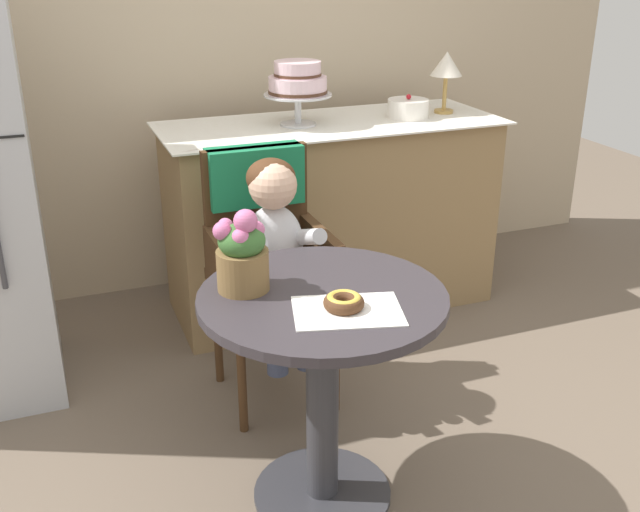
# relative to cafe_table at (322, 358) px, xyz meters

# --- Properties ---
(ground_plane) EXTENTS (8.00, 8.00, 0.00)m
(ground_plane) POSITION_rel_cafe_table_xyz_m (0.00, 0.00, -0.51)
(ground_plane) COLOR #6B5B4C
(back_wall) EXTENTS (4.80, 0.10, 2.70)m
(back_wall) POSITION_rel_cafe_table_xyz_m (0.00, 1.85, 0.84)
(back_wall) COLOR #C1AD8E
(back_wall) RESTS_ON ground
(cafe_table) EXTENTS (0.72, 0.72, 0.72)m
(cafe_table) POSITION_rel_cafe_table_xyz_m (0.00, 0.00, 0.00)
(cafe_table) COLOR #332D33
(cafe_table) RESTS_ON ground
(wicker_chair) EXTENTS (0.42, 0.45, 0.95)m
(wicker_chair) POSITION_rel_cafe_table_xyz_m (0.04, 0.70, 0.13)
(wicker_chair) COLOR #472D19
(wicker_chair) RESTS_ON ground
(seated_child) EXTENTS (0.27, 0.32, 0.73)m
(seated_child) POSITION_rel_cafe_table_xyz_m (0.04, 0.55, 0.17)
(seated_child) COLOR silver
(seated_child) RESTS_ON ground
(paper_napkin) EXTENTS (0.34, 0.28, 0.00)m
(paper_napkin) POSITION_rel_cafe_table_xyz_m (0.02, -0.13, 0.21)
(paper_napkin) COLOR white
(paper_napkin) RESTS_ON cafe_table
(donut_front) EXTENTS (0.11, 0.11, 0.04)m
(donut_front) POSITION_rel_cafe_table_xyz_m (0.02, -0.11, 0.23)
(donut_front) COLOR #4C2D19
(donut_front) RESTS_ON cafe_table
(flower_vase) EXTENTS (0.16, 0.15, 0.25)m
(flower_vase) POSITION_rel_cafe_table_xyz_m (-0.20, 0.11, 0.32)
(flower_vase) COLOR brown
(flower_vase) RESTS_ON cafe_table
(display_counter) EXTENTS (1.56, 0.62, 0.90)m
(display_counter) POSITION_rel_cafe_table_xyz_m (0.55, 1.30, -0.05)
(display_counter) COLOR #93754C
(display_counter) RESTS_ON ground
(tiered_cake_stand) EXTENTS (0.30, 0.30, 0.28)m
(tiered_cake_stand) POSITION_rel_cafe_table_xyz_m (0.39, 1.30, 0.58)
(tiered_cake_stand) COLOR silver
(tiered_cake_stand) RESTS_ON display_counter
(round_layer_cake) EXTENTS (0.19, 0.19, 0.11)m
(round_layer_cake) POSITION_rel_cafe_table_xyz_m (0.92, 1.26, 0.43)
(round_layer_cake) COLOR white
(round_layer_cake) RESTS_ON display_counter
(table_lamp) EXTENTS (0.15, 0.15, 0.28)m
(table_lamp) POSITION_rel_cafe_table_xyz_m (1.13, 1.30, 0.61)
(table_lamp) COLOR #B28C47
(table_lamp) RESTS_ON display_counter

